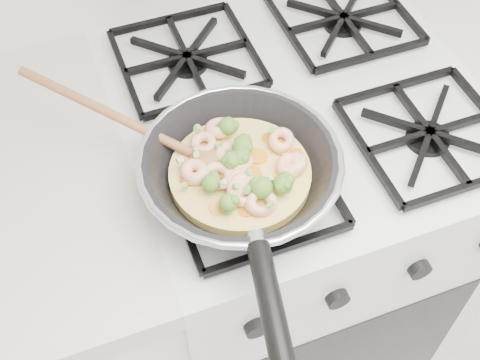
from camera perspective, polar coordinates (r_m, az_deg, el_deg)
name	(u,v)px	position (r m, az deg, el deg)	size (l,w,h in m)	color
stove	(286,241)	(1.41, 4.17, -5.50)	(0.60, 0.60, 0.92)	white
skillet	(240,171)	(0.89, -0.04, 0.81)	(0.40, 0.55, 0.10)	black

